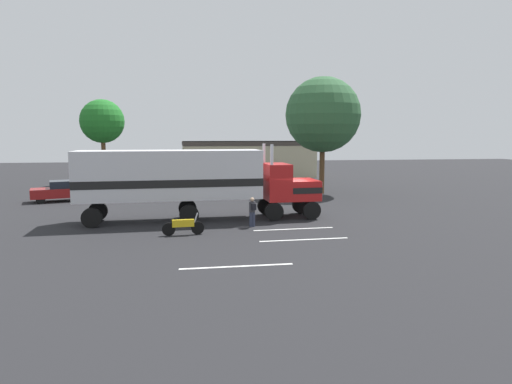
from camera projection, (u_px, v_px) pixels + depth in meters
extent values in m
plane|color=#232326|center=(287.00, 217.00, 27.18)|extent=(120.00, 120.00, 0.00)
cube|color=silver|center=(294.00, 229.00, 23.69)|extent=(4.40, 0.38, 0.01)
cube|color=silver|center=(304.00, 240.00, 21.27)|extent=(4.40, 0.31, 0.01)
cube|color=silver|center=(237.00, 266.00, 16.93)|extent=(4.40, 0.24, 0.01)
cube|color=#B21919|center=(302.00, 189.00, 27.21)|extent=(1.92, 2.59, 1.20)
cube|color=#B21919|center=(276.00, 182.00, 26.84)|extent=(1.52, 2.57, 2.20)
cube|color=silver|center=(316.00, 189.00, 27.39)|extent=(0.19, 2.10, 1.08)
cube|color=black|center=(302.00, 188.00, 27.20)|extent=(1.93, 2.63, 0.36)
cylinder|color=silver|center=(264.00, 171.00, 27.73)|extent=(0.18, 0.18, 3.40)
cylinder|color=silver|center=(272.00, 174.00, 25.59)|extent=(0.18, 0.18, 3.40)
cube|color=silver|center=(170.00, 174.00, 25.57)|extent=(10.62, 3.12, 2.80)
cube|color=black|center=(170.00, 182.00, 25.62)|extent=(10.62, 3.16, 0.44)
cylinder|color=silver|center=(278.00, 199.00, 28.35)|extent=(1.33, 0.70, 0.64)
cylinder|color=black|center=(301.00, 205.00, 28.48)|extent=(1.11, 0.35, 1.10)
cylinder|color=black|center=(311.00, 210.00, 26.34)|extent=(1.11, 0.35, 1.10)
cylinder|color=black|center=(266.00, 206.00, 28.05)|extent=(1.11, 0.35, 1.10)
cylinder|color=black|center=(274.00, 212.00, 25.90)|extent=(1.11, 0.35, 1.10)
cylinder|color=black|center=(188.00, 208.00, 27.11)|extent=(1.11, 0.35, 1.10)
cylinder|color=black|center=(189.00, 215.00, 24.97)|extent=(1.11, 0.35, 1.10)
cylinder|color=black|center=(98.00, 211.00, 26.11)|extent=(1.11, 0.35, 1.10)
cylinder|color=black|center=(92.00, 218.00, 23.97)|extent=(1.11, 0.35, 1.10)
cylinder|color=#2D3347|center=(251.00, 219.00, 24.27)|extent=(0.18, 0.18, 0.82)
cylinder|color=#2D3347|center=(253.00, 219.00, 24.33)|extent=(0.18, 0.18, 0.82)
cylinder|color=#333338|center=(252.00, 207.00, 24.21)|extent=(0.34, 0.34, 0.58)
sphere|color=tan|center=(252.00, 199.00, 24.16)|extent=(0.23, 0.23, 0.23)
cube|color=black|center=(254.00, 207.00, 24.02)|extent=(0.29, 0.23, 0.36)
cube|color=silver|center=(196.00, 169.00, 39.91)|extent=(11.08, 2.92, 2.90)
cube|color=black|center=(196.00, 163.00, 39.84)|extent=(10.42, 2.94, 0.90)
cylinder|color=black|center=(239.00, 183.00, 41.91)|extent=(1.01, 0.31, 1.00)
cylinder|color=black|center=(242.00, 186.00, 39.71)|extent=(1.01, 0.31, 1.00)
cylinder|color=black|center=(155.00, 185.00, 40.56)|extent=(1.01, 0.31, 1.00)
cylinder|color=black|center=(154.00, 187.00, 38.36)|extent=(1.01, 0.31, 1.00)
cube|color=maroon|center=(62.00, 192.00, 33.74)|extent=(4.73, 2.99, 0.70)
cube|color=#1E232D|center=(65.00, 184.00, 33.74)|extent=(2.49, 2.19, 0.55)
cylinder|color=black|center=(41.00, 199.00, 32.46)|extent=(0.68, 0.39, 0.64)
cylinder|color=black|center=(41.00, 197.00, 33.86)|extent=(0.68, 0.39, 0.64)
cylinder|color=black|center=(84.00, 197.00, 33.70)|extent=(0.68, 0.39, 0.64)
cylinder|color=black|center=(83.00, 195.00, 35.11)|extent=(0.68, 0.39, 0.64)
cylinder|color=black|center=(198.00, 228.00, 22.42)|extent=(0.67, 0.15, 0.66)
cylinder|color=black|center=(169.00, 229.00, 22.10)|extent=(0.67, 0.15, 0.66)
cube|color=gold|center=(183.00, 223.00, 22.22)|extent=(1.12, 0.33, 0.36)
cylinder|color=silver|center=(195.00, 219.00, 22.34)|extent=(0.29, 0.09, 0.69)
cylinder|color=brown|center=(104.00, 160.00, 45.75)|extent=(0.44, 0.44, 4.88)
sphere|color=#1F6E23|center=(102.00, 121.00, 45.24)|extent=(4.46, 4.46, 4.46)
cylinder|color=brown|center=(322.00, 168.00, 37.89)|extent=(0.44, 0.44, 4.51)
sphere|color=#2E5C35|center=(323.00, 115.00, 37.32)|extent=(6.37, 6.37, 6.37)
cube|color=#B7AD8C|center=(248.00, 159.00, 53.47)|extent=(15.80, 6.77, 4.30)
cube|color=#3F3833|center=(248.00, 143.00, 53.23)|extent=(15.91, 6.88, 0.50)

